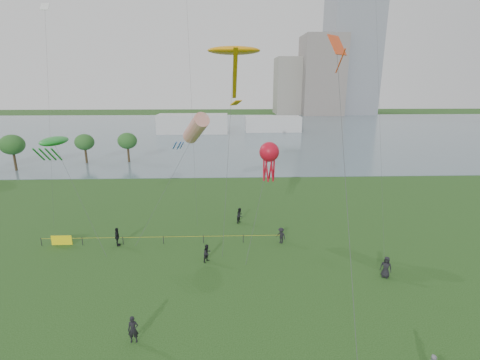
{
  "coord_description": "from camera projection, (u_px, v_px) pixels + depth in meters",
  "views": [
    {
      "loc": [
        -0.96,
        -16.96,
        15.56
      ],
      "look_at": [
        0.0,
        10.0,
        8.0
      ],
      "focal_mm": 26.0,
      "sensor_mm": 36.0,
      "label": 1
    }
  ],
  "objects": [
    {
      "name": "ground_plane",
      "position": [
        246.0,
        355.0,
        20.55
      ],
      "size": [
        400.0,
        400.0,
        0.0
      ],
      "primitive_type": "plane",
      "color": "#193B13"
    },
    {
      "name": "lake",
      "position": [
        230.0,
        131.0,
        116.78
      ],
      "size": [
        400.0,
        120.0,
        0.08
      ],
      "primitive_type": "cube",
      "color": "slate",
      "rests_on": "ground_plane"
    },
    {
      "name": "building_mid",
      "position": [
        321.0,
        76.0,
        172.91
      ],
      "size": [
        20.0,
        20.0,
        38.0
      ],
      "primitive_type": "cube",
      "color": "slate",
      "rests_on": "ground_plane"
    },
    {
      "name": "building_low",
      "position": [
        291.0,
        86.0,
        179.55
      ],
      "size": [
        16.0,
        18.0,
        28.0
      ],
      "primitive_type": "cube",
      "color": "gray",
      "rests_on": "ground_plane"
    },
    {
      "name": "pavilion_left",
      "position": [
        193.0,
        124.0,
        110.75
      ],
      "size": [
        22.0,
        8.0,
        6.0
      ],
      "primitive_type": "cube",
      "color": "silver",
      "rests_on": "ground_plane"
    },
    {
      "name": "pavilion_right",
      "position": [
        273.0,
        124.0,
        114.67
      ],
      "size": [
        18.0,
        7.0,
        5.0
      ],
      "primitive_type": "cube",
      "color": "silver",
      "rests_on": "ground_plane"
    },
    {
      "name": "trees",
      "position": [
        23.0,
        143.0,
        62.47
      ],
      "size": [
        30.06,
        15.98,
        8.16
      ],
      "color": "#332717",
      "rests_on": "ground_plane"
    },
    {
      "name": "fence",
      "position": [
        101.0,
        240.0,
        34.47
      ],
      "size": [
        24.07,
        0.07,
        1.05
      ],
      "color": "black",
      "rests_on": "ground_plane"
    },
    {
      "name": "spectator_a",
      "position": [
        207.0,
        253.0,
        31.17
      ],
      "size": [
        1.0,
        1.02,
        1.65
      ],
      "primitive_type": "imported",
      "rotation": [
        0.0,
        0.0,
        0.86
      ],
      "color": "black",
      "rests_on": "ground_plane"
    },
    {
      "name": "spectator_b",
      "position": [
        281.0,
        235.0,
        34.77
      ],
      "size": [
        1.19,
        1.18,
        1.65
      ],
      "primitive_type": "imported",
      "rotation": [
        0.0,
        0.0,
        -0.77
      ],
      "color": "black",
      "rests_on": "ground_plane"
    },
    {
      "name": "spectator_c",
      "position": [
        117.0,
        237.0,
        34.17
      ],
      "size": [
        0.7,
        1.18,
        1.89
      ],
      "primitive_type": "imported",
      "rotation": [
        0.0,
        0.0,
        1.8
      ],
      "color": "black",
      "rests_on": "ground_plane"
    },
    {
      "name": "spectator_d",
      "position": [
        386.0,
        267.0,
        28.62
      ],
      "size": [
        1.07,
        0.97,
        1.84
      ],
      "primitive_type": "imported",
      "rotation": [
        0.0,
        0.0,
        -0.55
      ],
      "color": "black",
      "rests_on": "ground_plane"
    },
    {
      "name": "spectator_f",
      "position": [
        133.0,
        330.0,
        21.42
      ],
      "size": [
        0.68,
        0.48,
        1.77
      ],
      "primitive_type": "imported",
      "rotation": [
        0.0,
        0.0,
        0.1
      ],
      "color": "black",
      "rests_on": "ground_plane"
    },
    {
      "name": "spectator_g",
      "position": [
        240.0,
        215.0,
        39.82
      ],
      "size": [
        1.02,
        1.09,
        1.79
      ],
      "primitive_type": "imported",
      "rotation": [
        0.0,
        0.0,
        1.04
      ],
      "color": "black",
      "rests_on": "ground_plane"
    },
    {
      "name": "kite_stingray",
      "position": [
        234.0,
        51.0,
        33.36
      ],
      "size": [
        5.13,
        10.08,
        18.98
      ],
      "rotation": [
        0.0,
        0.0,
        -0.24
      ],
      "color": "#3F3F42"
    },
    {
      "name": "kite_windsock",
      "position": [
        196.0,
        129.0,
        36.65
      ],
      "size": [
        7.63,
        7.8,
        12.76
      ],
      "rotation": [
        0.0,
        0.0,
        -0.19
      ],
      "color": "#3F3F42"
    },
    {
      "name": "kite_creature",
      "position": [
        54.0,
        142.0,
        33.73
      ],
      "size": [
        6.7,
        6.69,
        10.5
      ],
      "rotation": [
        0.0,
        0.0,
        0.08
      ],
      "color": "#3F3F42"
    },
    {
      "name": "kite_octopus",
      "position": [
        269.0,
        153.0,
        33.93
      ],
      "size": [
        3.55,
        6.66,
        10.04
      ],
      "rotation": [
        0.0,
        0.0,
        0.27
      ],
      "color": "#3F3F42"
    },
    {
      "name": "kite_delta",
      "position": [
        338.0,
        62.0,
        21.07
      ],
      "size": [
        1.73,
        12.1,
        18.42
      ],
      "rotation": [
        0.0,
        0.0,
        0.05
      ],
      "color": "#3F3F42"
    }
  ]
}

